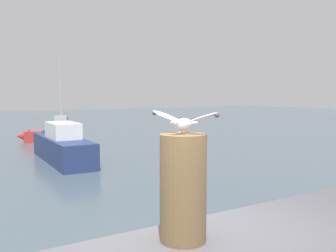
{
  "coord_description": "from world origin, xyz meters",
  "views": [
    {
      "loc": [
        -1.71,
        -2.99,
        2.63
      ],
      "look_at": [
        0.01,
        -0.18,
        2.35
      ],
      "focal_mm": 38.97,
      "sensor_mm": 36.0,
      "label": 1
    }
  ],
  "objects_px": {
    "channel_buoy": "(181,173)",
    "boat_navy": "(60,145)",
    "mooring_post": "(183,188)",
    "boat_red": "(49,134)",
    "seagull": "(183,121)"
  },
  "relations": [
    {
      "from": "seagull",
      "to": "boat_navy",
      "type": "height_order",
      "value": "seagull"
    },
    {
      "from": "boat_navy",
      "to": "boat_red",
      "type": "height_order",
      "value": "boat_red"
    },
    {
      "from": "seagull",
      "to": "channel_buoy",
      "type": "distance_m",
      "value": 7.09
    },
    {
      "from": "seagull",
      "to": "channel_buoy",
      "type": "bearing_deg",
      "value": 56.63
    },
    {
      "from": "boat_red",
      "to": "channel_buoy",
      "type": "height_order",
      "value": "boat_red"
    },
    {
      "from": "mooring_post",
      "to": "seagull",
      "type": "relative_size",
      "value": 1.49
    },
    {
      "from": "mooring_post",
      "to": "boat_red",
      "type": "distance_m",
      "value": 18.32
    },
    {
      "from": "mooring_post",
      "to": "seagull",
      "type": "distance_m",
      "value": 0.58
    },
    {
      "from": "mooring_post",
      "to": "seagull",
      "type": "bearing_deg",
      "value": -154.93
    },
    {
      "from": "boat_red",
      "to": "channel_buoy",
      "type": "xyz_separation_m",
      "value": [
        0.64,
        -12.3,
        0.04
      ]
    },
    {
      "from": "mooring_post",
      "to": "boat_red",
      "type": "height_order",
      "value": "boat_red"
    },
    {
      "from": "mooring_post",
      "to": "channel_buoy",
      "type": "distance_m",
      "value": 6.96
    },
    {
      "from": "seagull",
      "to": "boat_navy",
      "type": "relative_size",
      "value": 0.1
    },
    {
      "from": "channel_buoy",
      "to": "boat_navy",
      "type": "bearing_deg",
      "value": 103.68
    },
    {
      "from": "seagull",
      "to": "boat_navy",
      "type": "distance_m",
      "value": 12.56
    }
  ]
}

